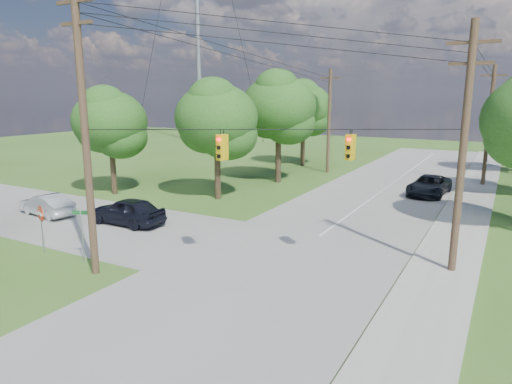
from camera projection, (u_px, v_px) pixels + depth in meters
The scene contains 18 objects.
ground at pixel (173, 299), 17.28m from camera, with size 140.00×140.00×0.00m, color #365B1E.
main_road at pixel (279, 266), 20.60m from camera, with size 10.00×100.00×0.03m, color gray.
sidewalk_east at pixel (436, 296), 17.40m from camera, with size 2.60×100.00×0.12m, color #ABA9A0.
pole_sw at pixel (85, 129), 18.50m from camera, with size 2.00×0.32×12.00m.
pole_ne at pixel (463, 147), 18.73m from camera, with size 2.00×0.32×10.50m.
pole_north_e at pixel (489, 125), 37.59m from camera, with size 2.00×0.32×10.00m.
pole_north_w at pixel (329, 120), 44.21m from camera, with size 2.00×0.32×10.00m.
power_lines at pixel (326, 65), 24.50m from camera, with size 13.93×29.62×4.93m.
traffic_signals at pixel (286, 147), 18.69m from camera, with size 4.91×3.27×1.05m.
tree_w_near at pixel (217, 118), 32.65m from camera, with size 6.00×6.00×8.40m.
tree_w_mid at pixel (279, 106), 38.87m from camera, with size 6.40×6.40×9.22m.
tree_w_far at pixel (304, 107), 48.44m from camera, with size 6.00×6.00×8.73m.
tree_cross_n at pixel (110, 121), 34.40m from camera, with size 5.60×5.60×7.91m.
car_cross_dark at pixel (127, 211), 26.93m from camera, with size 1.92×4.77×1.63m, color black.
car_cross_silver at pixel (47, 205), 28.93m from camera, with size 1.49×4.26×1.40m, color silver.
car_main_north at pixel (429, 185), 34.84m from camera, with size 2.48×5.37×1.49m, color black.
do_not_enter_sign at pixel (41, 219), 21.98m from camera, with size 0.76×0.29×2.37m.
street_name_sign at pixel (82, 229), 20.66m from camera, with size 0.69×0.34×2.50m.
Camera 1 is at (10.55, -12.49, 7.60)m, focal length 32.00 mm.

